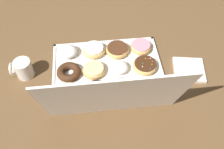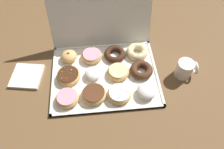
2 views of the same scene
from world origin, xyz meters
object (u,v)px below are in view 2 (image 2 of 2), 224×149
chocolate_cake_ring_donut_7 (141,70)px  pink_frosted_donut_9 (92,56)px  sprinkle_donut_4 (68,75)px  powdered_filled_donut_5 (93,73)px  cruller_donut_11 (137,52)px  napkin_stack (27,76)px  powdered_filled_donut_3 (147,91)px  sprinkle_donut_2 (119,94)px  pink_frosted_donut_0 (67,98)px  chocolate_frosted_donut_1 (94,94)px  glazed_ring_donut_6 (118,71)px  coffee_mug (185,69)px  jelly_filled_donut_8 (69,56)px  chocolate_cake_ring_donut_10 (115,54)px  donut_box (105,75)px

chocolate_cake_ring_donut_7 → pink_frosted_donut_9: size_ratio=1.07×
sprinkle_donut_4 → powdered_filled_donut_5: (0.12, 0.00, 0.00)m
cruller_donut_11 → napkin_stack: cruller_donut_11 is taller
powdered_filled_donut_5 → napkin_stack: powdered_filled_donut_5 is taller
powdered_filled_donut_3 → sprinkle_donut_2: bearing=-179.7°
pink_frosted_donut_0 → napkin_stack: pink_frosted_donut_0 is taller
pink_frosted_donut_0 → chocolate_frosted_donut_1: size_ratio=0.92×
sprinkle_donut_4 → glazed_ring_donut_6: sprinkle_donut_4 is taller
powdered_filled_donut_5 → coffee_mug: bearing=-4.0°
powdered_filled_donut_5 → jelly_filled_donut_8: (-0.12, 0.12, 0.00)m
sprinkle_donut_2 → chocolate_cake_ring_donut_7: size_ratio=0.99×
pink_frosted_donut_0 → pink_frosted_donut_9: (0.12, 0.25, 0.00)m
powdered_filled_donut_3 → napkin_stack: powdered_filled_donut_3 is taller
jelly_filled_donut_8 → sprinkle_donut_4: bearing=-90.2°
pink_frosted_donut_0 → powdered_filled_donut_3: powdered_filled_donut_3 is taller
chocolate_cake_ring_donut_7 → chocolate_cake_ring_donut_10: size_ratio=1.01×
chocolate_cake_ring_donut_7 → jelly_filled_donut_8: (-0.37, 0.12, 0.00)m
chocolate_frosted_donut_1 → pink_frosted_donut_9: size_ratio=1.09×
donut_box → pink_frosted_donut_0: (-0.19, -0.13, 0.02)m
sprinkle_donut_2 → cruller_donut_11: (0.13, 0.25, -0.00)m
sprinkle_donut_2 → jelly_filled_donut_8: (-0.24, 0.25, 0.00)m
powdered_filled_donut_3 → chocolate_cake_ring_donut_10: powdered_filled_donut_3 is taller
chocolate_cake_ring_donut_7 → sprinkle_donut_2: bearing=-134.1°
jelly_filled_donut_8 → glazed_ring_donut_6: bearing=-25.9°
sprinkle_donut_2 → chocolate_cake_ring_donut_7: (0.13, 0.13, -0.00)m
powdered_filled_donut_5 → napkin_stack: 0.34m
napkin_stack → glazed_ring_donut_6: bearing=-3.6°
pink_frosted_donut_0 → cruller_donut_11: (0.37, 0.25, 0.00)m
chocolate_frosted_donut_1 → cruller_donut_11: 0.34m
pink_frosted_donut_0 → jelly_filled_donut_8: (0.00, 0.25, 0.00)m
sprinkle_donut_2 → chocolate_cake_ring_donut_7: 0.18m
powdered_filled_donut_3 → coffee_mug: (0.21, 0.10, 0.01)m
donut_box → sprinkle_donut_4: bearing=179.8°
coffee_mug → glazed_ring_donut_6: bearing=174.5°
powdered_filled_donut_3 → pink_frosted_donut_9: size_ratio=0.83×
coffee_mug → powdered_filled_donut_5: bearing=176.0°
jelly_filled_donut_8 → coffee_mug: (0.58, -0.15, 0.02)m
glazed_ring_donut_6 → chocolate_cake_ring_donut_10: bearing=92.1°
chocolate_frosted_donut_1 → jelly_filled_donut_8: bearing=116.5°
napkin_stack → sprinkle_donut_2: bearing=-19.7°
pink_frosted_donut_0 → coffee_mug: size_ratio=1.08×
glazed_ring_donut_6 → jelly_filled_donut_8: 0.28m
powdered_filled_donut_3 → jelly_filled_donut_8: bearing=145.6°
pink_frosted_donut_0 → chocolate_cake_ring_donut_7: same height
jelly_filled_donut_8 → chocolate_cake_ring_donut_7: bearing=-18.2°
glazed_ring_donut_6 → chocolate_frosted_donut_1: bearing=-136.3°
chocolate_cake_ring_donut_10 → sprinkle_donut_2: bearing=-91.1°
pink_frosted_donut_0 → jelly_filled_donut_8: size_ratio=1.30×
powdered_filled_donut_5 → chocolate_cake_ring_donut_7: 0.25m
chocolate_frosted_donut_1 → pink_frosted_donut_9: same height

